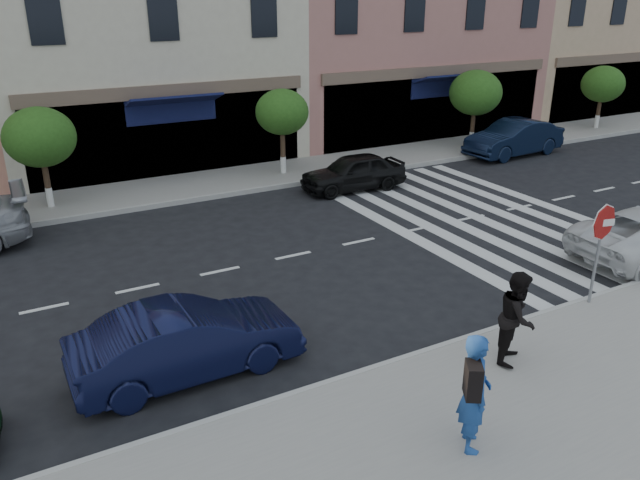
{
  "coord_description": "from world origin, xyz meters",
  "views": [
    {
      "loc": [
        -6.54,
        -9.31,
        6.35
      ],
      "look_at": [
        -0.56,
        1.55,
        1.4
      ],
      "focal_mm": 35.0,
      "sensor_mm": 36.0,
      "label": 1
    }
  ],
  "objects_px": {
    "photographer": "(475,392)",
    "stop_sign": "(602,231)",
    "walker": "(517,317)",
    "car_far_mid": "(353,172)",
    "car_far_right": "(514,138)",
    "car_near_mid": "(187,341)"
  },
  "relations": [
    {
      "from": "walker",
      "to": "car_near_mid",
      "type": "height_order",
      "value": "walker"
    },
    {
      "from": "stop_sign",
      "to": "car_near_mid",
      "type": "distance_m",
      "value": 8.55
    },
    {
      "from": "car_near_mid",
      "to": "car_far_right",
      "type": "bearing_deg",
      "value": -62.5
    },
    {
      "from": "photographer",
      "to": "car_near_mid",
      "type": "xyz_separation_m",
      "value": [
        -2.96,
        4.0,
        -0.41
      ]
    },
    {
      "from": "car_far_mid",
      "to": "walker",
      "type": "bearing_deg",
      "value": -13.62
    },
    {
      "from": "photographer",
      "to": "car_near_mid",
      "type": "bearing_deg",
      "value": 68.39
    },
    {
      "from": "stop_sign",
      "to": "car_near_mid",
      "type": "relative_size",
      "value": 0.56
    },
    {
      "from": "walker",
      "to": "car_near_mid",
      "type": "distance_m",
      "value": 5.83
    },
    {
      "from": "stop_sign",
      "to": "walker",
      "type": "bearing_deg",
      "value": -149.39
    },
    {
      "from": "car_far_right",
      "to": "car_far_mid",
      "type": "bearing_deg",
      "value": -87.27
    },
    {
      "from": "photographer",
      "to": "stop_sign",
      "type": "bearing_deg",
      "value": -35.49
    },
    {
      "from": "photographer",
      "to": "walker",
      "type": "bearing_deg",
      "value": -26.3
    },
    {
      "from": "photographer",
      "to": "walker",
      "type": "xyz_separation_m",
      "value": [
        2.24,
        1.39,
        -0.06
      ]
    },
    {
      "from": "stop_sign",
      "to": "walker",
      "type": "relative_size",
      "value": 1.29
    },
    {
      "from": "photographer",
      "to": "car_far_mid",
      "type": "distance_m",
      "value": 13.25
    },
    {
      "from": "car_far_mid",
      "to": "photographer",
      "type": "bearing_deg",
      "value": -21.19
    },
    {
      "from": "car_far_mid",
      "to": "car_far_right",
      "type": "distance_m",
      "value": 8.41
    },
    {
      "from": "walker",
      "to": "stop_sign",
      "type": "bearing_deg",
      "value": -19.56
    },
    {
      "from": "photographer",
      "to": "car_far_mid",
      "type": "xyz_separation_m",
      "value": [
        5.44,
        12.07,
        -0.45
      ]
    },
    {
      "from": "car_far_mid",
      "to": "car_far_right",
      "type": "xyz_separation_m",
      "value": [
        8.36,
        0.92,
        0.11
      ]
    },
    {
      "from": "walker",
      "to": "car_far_right",
      "type": "distance_m",
      "value": 16.38
    },
    {
      "from": "stop_sign",
      "to": "walker",
      "type": "height_order",
      "value": "stop_sign"
    }
  ]
}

